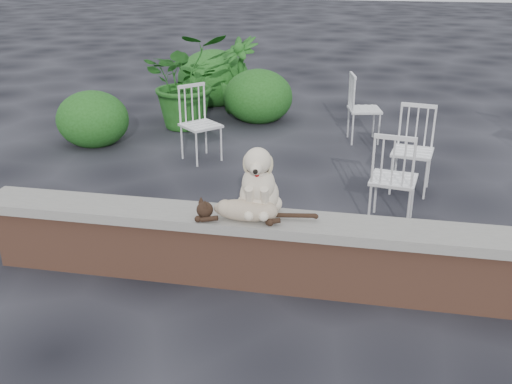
% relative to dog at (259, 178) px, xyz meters
% --- Properties ---
extents(ground, '(60.00, 60.00, 0.00)m').
position_rel_dog_xyz_m(ground, '(0.84, -0.08, -0.87)').
color(ground, black).
rests_on(ground, ground).
extents(brick_wall, '(6.00, 0.30, 0.50)m').
position_rel_dog_xyz_m(brick_wall, '(0.84, -0.08, -0.62)').
color(brick_wall, brown).
rests_on(brick_wall, ground).
extents(capstone, '(6.20, 0.40, 0.08)m').
position_rel_dog_xyz_m(capstone, '(0.84, -0.08, -0.33)').
color(capstone, slate).
rests_on(capstone, brick_wall).
extents(dog, '(0.42, 0.53, 0.58)m').
position_rel_dog_xyz_m(dog, '(0.00, 0.00, 0.00)').
color(dog, beige).
rests_on(dog, capstone).
extents(cat, '(1.10, 0.35, 0.18)m').
position_rel_dog_xyz_m(cat, '(-0.08, -0.15, -0.20)').
color(cat, tan).
rests_on(cat, capstone).
extents(chair_e, '(0.66, 0.66, 0.94)m').
position_rel_dog_xyz_m(chair_e, '(0.74, 3.87, -0.40)').
color(chair_e, white).
rests_on(chair_e, ground).
extents(chair_b, '(0.65, 0.65, 0.94)m').
position_rel_dog_xyz_m(chair_b, '(1.28, 2.13, -0.40)').
color(chair_b, white).
rests_on(chair_b, ground).
extents(chair_c, '(0.64, 0.64, 0.94)m').
position_rel_dog_xyz_m(chair_c, '(1.06, 1.26, -0.40)').
color(chair_c, white).
rests_on(chair_c, ground).
extents(chair_a, '(0.79, 0.79, 0.94)m').
position_rel_dog_xyz_m(chair_a, '(-1.25, 2.69, -0.40)').
color(chair_a, white).
rests_on(chair_a, ground).
extents(potted_plant_a, '(1.63, 1.56, 1.41)m').
position_rel_dog_xyz_m(potted_plant_a, '(-1.87, 4.11, -0.17)').
color(potted_plant_a, '#1B4B15').
rests_on(potted_plant_a, ground).
extents(potted_plant_b, '(0.95, 0.95, 1.21)m').
position_rel_dog_xyz_m(potted_plant_b, '(-1.30, 5.14, -0.26)').
color(potted_plant_b, '#1B4B15').
rests_on(potted_plant_b, ground).
extents(shrubbery, '(3.01, 3.55, 0.98)m').
position_rel_dog_xyz_m(shrubbery, '(-1.81, 4.70, -0.47)').
color(shrubbery, '#1B4B15').
rests_on(shrubbery, ground).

